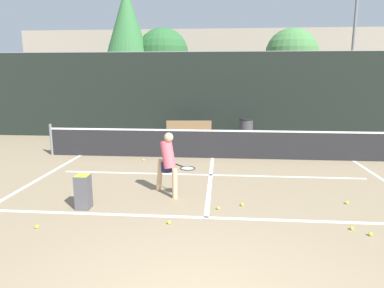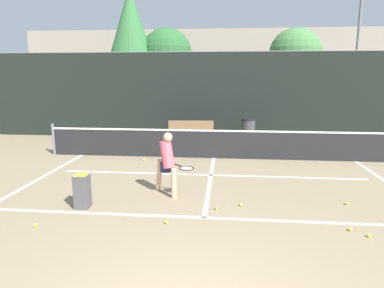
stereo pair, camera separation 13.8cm
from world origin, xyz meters
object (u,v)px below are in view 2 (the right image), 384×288
Objects in this scene: player_practicing at (167,161)px; parked_car at (233,117)px; courtside_bench at (191,130)px; ball_hopper at (82,190)px; trash_bin at (248,131)px.

player_practicing is 9.79m from parked_car.
player_practicing reaches higher than courtside_bench.
ball_hopper is at bearing -102.05° from player_practicing.
ball_hopper is 8.35m from trash_bin.
courtside_bench is (1.49, 7.34, 0.11)m from ball_hopper.
courtside_bench is at bearing 78.55° from ball_hopper.
trash_bin is 3.22m from parked_car.
ball_hopper is 0.74× the size of trash_bin.
player_practicing reaches higher than trash_bin.
player_practicing is 1.51× the size of trash_bin.
trash_bin is (2.20, 6.49, -0.32)m from player_practicing.
courtside_bench is at bearing -118.15° from parked_car.
trash_bin is at bearing 118.76° from player_practicing.
ball_hopper is 11.08m from parked_car.
trash_bin is at bearing -79.57° from parked_car.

